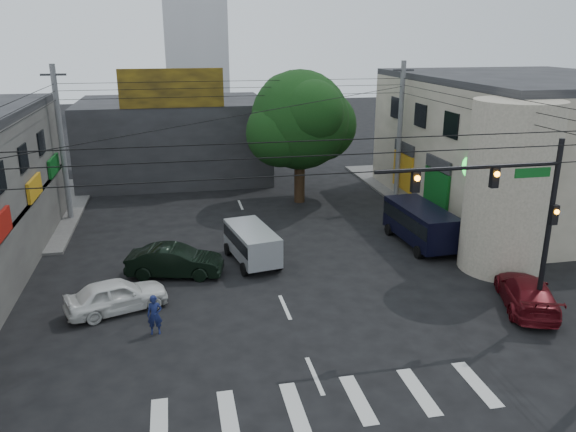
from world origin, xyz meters
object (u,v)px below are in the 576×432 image
object	(u,v)px
street_tree	(300,120)
traffic_gantry	(512,205)
traffic_officer	(155,315)
navy_van	(420,226)
white_compact	(117,295)
maroon_sedan	(527,293)
silver_minivan	(252,246)
utility_pole_far_left	(62,145)
utility_pole_far_right	(400,133)
dark_sedan	(175,261)

from	to	relation	value
street_tree	traffic_gantry	world-z (taller)	street_tree
street_tree	traffic_officer	xyz separation A→B (m)	(-9.17, -16.10, -4.70)
traffic_gantry	navy_van	distance (m)	9.57
white_compact	maroon_sedan	size ratio (longest dim) A/B	0.87
traffic_officer	navy_van	bearing A→B (deg)	29.00
silver_minivan	street_tree	bearing A→B (deg)	-35.15
utility_pole_far_left	white_compact	world-z (taller)	utility_pole_far_left
street_tree	utility_pole_far_right	size ratio (longest dim) A/B	0.95
street_tree	silver_minivan	size ratio (longest dim) A/B	2.01
street_tree	dark_sedan	xyz separation A→B (m)	(-8.37, -10.80, -4.75)
utility_pole_far_right	maroon_sedan	world-z (taller)	utility_pole_far_right
street_tree	silver_minivan	xyz separation A→B (m)	(-4.63, -9.94, -4.59)
traffic_officer	utility_pole_far_right	bearing A→B (deg)	46.34
maroon_sedan	utility_pole_far_right	bearing A→B (deg)	-72.41
white_compact	navy_van	size ratio (longest dim) A/B	0.82
maroon_sedan	street_tree	bearing A→B (deg)	-51.03
utility_pole_far_right	navy_van	distance (m)	9.20
utility_pole_far_right	silver_minivan	size ratio (longest dim) A/B	2.13
utility_pole_far_right	white_compact	bearing A→B (deg)	-143.15
dark_sedan	traffic_officer	distance (m)	5.36
utility_pole_far_right	traffic_officer	size ratio (longest dim) A/B	5.96
traffic_gantry	maroon_sedan	bearing A→B (deg)	27.93
white_compact	silver_minivan	world-z (taller)	silver_minivan
utility_pole_far_left	silver_minivan	size ratio (longest dim) A/B	2.13
navy_van	traffic_officer	bearing A→B (deg)	113.71
dark_sedan	white_compact	xyz separation A→B (m)	(-2.35, -3.11, -0.04)
dark_sedan	maroon_sedan	distance (m)	15.38
traffic_gantry	utility_pole_far_left	world-z (taller)	utility_pole_far_left
white_compact	maroon_sedan	xyz separation A→B (m)	(16.42, -3.10, -0.02)
traffic_gantry	silver_minivan	world-z (taller)	traffic_gantry
traffic_gantry	traffic_officer	xyz separation A→B (m)	(-13.00, 1.90, -4.06)
street_tree	maroon_sedan	xyz separation A→B (m)	(5.70, -17.01, -4.80)
navy_van	traffic_gantry	bearing A→B (deg)	172.61
dark_sedan	white_compact	bearing A→B (deg)	155.45
white_compact	utility_pole_far_left	bearing A→B (deg)	-2.44
traffic_gantry	maroon_sedan	world-z (taller)	traffic_gantry
traffic_gantry	utility_pole_far_right	xyz separation A→B (m)	(2.68, 17.00, -0.23)
utility_pole_far_left	maroon_sedan	bearing A→B (deg)	-38.40
traffic_gantry	silver_minivan	xyz separation A→B (m)	(-8.46, 8.06, -3.95)
maroon_sedan	navy_van	world-z (taller)	navy_van
street_tree	silver_minivan	world-z (taller)	street_tree
utility_pole_far_left	traffic_officer	size ratio (longest dim) A/B	5.96
utility_pole_far_left	silver_minivan	xyz separation A→B (m)	(9.87, -8.94, -3.72)
white_compact	street_tree	bearing A→B (deg)	-56.37
maroon_sedan	traffic_officer	xyz separation A→B (m)	(-14.87, 0.91, 0.10)
utility_pole_far_left	navy_van	bearing A→B (deg)	-23.45
white_compact	navy_van	xyz separation A→B (m)	(15.24, 4.66, 0.36)
utility_pole_far_left	dark_sedan	world-z (taller)	utility_pole_far_left
utility_pole_far_left	navy_van	size ratio (longest dim) A/B	1.74
utility_pole_far_right	utility_pole_far_left	bearing A→B (deg)	180.00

